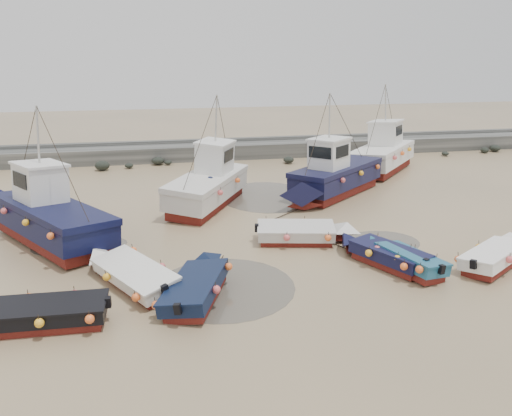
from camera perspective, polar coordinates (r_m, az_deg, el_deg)
The scene contains 18 objects.
ground at distance 21.06m, azimuth 3.52°, elevation -6.55°, with size 120.00×120.00×0.00m, color tan.
seawall at distance 41.64m, azimuth -4.09°, elevation 6.52°, with size 60.00×4.92×1.50m.
puddle_a at distance 19.22m, azimuth -3.65°, elevation -9.03°, with size 5.42×5.42×0.01m, color #544E42.
puddle_b at distance 24.17m, azimuth 14.10°, elevation -3.80°, with size 3.65×3.65×0.01m, color #544E42.
puddle_c at distance 24.40m, azimuth -19.50°, elevation -4.10°, with size 4.28×4.28×0.01m, color #544E42.
puddle_d at distance 30.76m, azimuth 1.21°, elevation 1.36°, with size 5.88×5.88×0.01m, color #544E42.
dinghy_0 at distance 19.84m, azimuth -14.00°, elevation -6.95°, with size 4.02×5.94×1.43m.
dinghy_1 at distance 18.42m, azimuth -6.44°, elevation -8.48°, with size 3.18×5.86×1.43m.
dinghy_2 at distance 21.32m, azimuth 16.46°, elevation -5.32°, with size 2.42×5.06×1.43m.
dinghy_3 at distance 23.10m, azimuth 26.03°, elevation -4.69°, with size 5.39×3.74×1.43m.
dinghy_4 at distance 17.90m, azimuth -24.00°, elevation -10.83°, with size 6.19×2.10×1.43m.
dinghy_5 at distance 23.37m, azimuth 5.47°, elevation -2.64°, with size 5.82×2.69×1.43m.
dinghy_6 at distance 21.64m, azimuth 14.24°, elevation -4.80°, with size 3.19×5.19×1.43m.
cabin_boat_0 at distance 25.27m, azimuth -23.10°, elevation -0.61°, with size 7.31×9.52×6.22m.
cabin_boat_1 at distance 29.05m, azimuth -5.23°, elevation 3.04°, with size 6.12×9.58×6.22m.
cabin_boat_2 at distance 30.72m, azimuth 8.69°, elevation 3.71°, with size 8.73×7.56×6.22m.
cabin_boat_3 at distance 38.51m, azimuth 14.58°, elevation 6.17°, with size 7.96×8.32×6.22m.
person at distance 28.41m, azimuth -5.22°, elevation -0.10°, with size 0.70×0.46×1.91m, color #1A203D.
Camera 1 is at (-4.99, -18.56, 8.61)m, focal length 35.00 mm.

